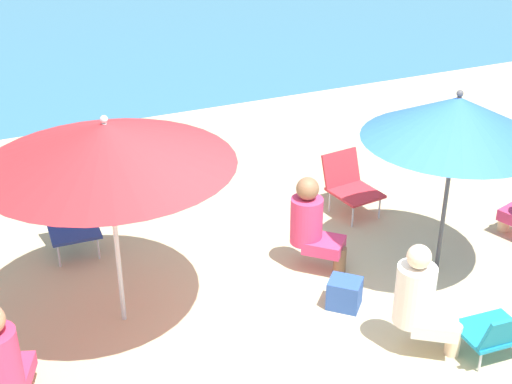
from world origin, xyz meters
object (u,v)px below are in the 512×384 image
object	(u,v)px
beach_chair_d	(72,220)
person_b	(312,223)
umbrella_red	(106,144)
person_c	(0,360)
umbrella_blue	(457,119)
beach_chair_a	(349,183)
beach_chair_c	(500,331)
beach_bag	(344,293)
person_a	(421,299)

from	to	relation	value
beach_chair_d	person_b	xyz separation A→B (m)	(1.99, -1.30, 0.16)
umbrella_red	person_c	size ratio (longest dim) A/B	2.14
umbrella_blue	beach_chair_d	xyz separation A→B (m)	(-3.08, 1.83, -1.21)
person_b	umbrella_blue	bearing A→B (deg)	18.70
umbrella_blue	beach_chair_d	bearing A→B (deg)	149.20
beach_chair_a	person_b	distance (m)	1.27
beach_chair_c	beach_chair_d	distance (m)	4.09
beach_chair_d	beach_bag	bearing A→B (deg)	47.46
person_b	umbrella_red	bearing A→B (deg)	-133.82
beach_chair_c	beach_bag	world-z (taller)	beach_chair_c
umbrella_blue	beach_chair_c	world-z (taller)	umbrella_blue
umbrella_red	beach_chair_d	distance (m)	1.88
umbrella_red	beach_chair_d	bearing A→B (deg)	95.85
umbrella_red	person_a	xyz separation A→B (m)	(2.03, -1.38, -1.14)
beach_chair_a	beach_chair_c	bearing A→B (deg)	-11.95
beach_chair_c	person_c	distance (m)	3.73
person_c	beach_chair_c	bearing A→B (deg)	-85.74
beach_chair_d	person_a	size ratio (longest dim) A/B	0.63
beach_chair_a	person_c	world-z (taller)	person_c
person_a	person_c	bearing A→B (deg)	-156.16
umbrella_red	beach_chair_a	bearing A→B (deg)	17.80
umbrella_blue	person_b	bearing A→B (deg)	153.95
umbrella_red	beach_bag	xyz separation A→B (m)	(1.82, -0.63, -1.50)
beach_chair_d	umbrella_red	bearing A→B (deg)	8.65
beach_chair_a	person_c	size ratio (longest dim) A/B	0.69
beach_chair_d	umbrella_blue	bearing A→B (deg)	62.01
umbrella_red	beach_chair_a	size ratio (longest dim) A/B	3.09
beach_chair_c	person_b	xyz separation A→B (m)	(-0.68, 1.80, 0.20)
person_b	person_c	size ratio (longest dim) A/B	1.02
umbrella_blue	person_a	size ratio (longest dim) A/B	1.86
beach_bag	person_b	bearing A→B (deg)	87.35
beach_chair_d	person_c	xyz separation A→B (m)	(-0.91, -2.05, 0.12)
umbrella_red	person_c	xyz separation A→B (m)	(-1.04, -0.70, -1.18)
umbrella_red	beach_chair_c	size ratio (longest dim) A/B	3.64
person_a	person_c	distance (m)	3.15
person_a	beach_chair_a	bearing A→B (deg)	108.09
umbrella_red	beach_bag	world-z (taller)	umbrella_red
beach_bag	umbrella_blue	bearing A→B (deg)	7.35
person_b	person_c	world-z (taller)	person_b
person_c	beach_bag	bearing A→B (deg)	-67.88
beach_bag	beach_chair_a	bearing A→B (deg)	57.65
beach_chair_d	beach_bag	world-z (taller)	beach_chair_d
beach_chair_c	person_a	world-z (taller)	person_a
beach_chair_d	person_b	bearing A→B (deg)	59.58
person_a	person_b	bearing A→B (deg)	133.75
person_c	umbrella_red	bearing A→B (deg)	-35.41
person_b	beach_bag	world-z (taller)	person_b
umbrella_blue	umbrella_red	world-z (taller)	umbrella_red
person_c	person_a	bearing A→B (deg)	-81.71
beach_chair_c	beach_chair_d	bearing A→B (deg)	45.02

